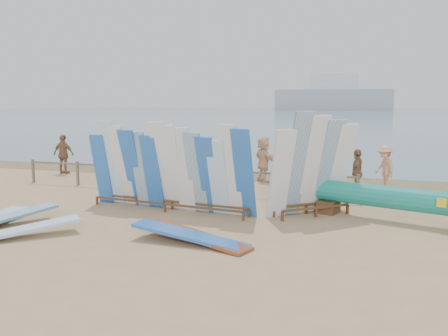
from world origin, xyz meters
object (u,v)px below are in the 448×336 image
(main_surfboard_rack, at_px, (168,171))
(beachgoer_6, at_px, (220,162))
(beachgoer_2, at_px, (123,162))
(beachgoer_10, at_px, (357,173))
(flat_board_c, at_px, (196,242))
(beachgoer_extra_1, at_px, (64,154))
(outrigger_canoe, at_px, (394,199))
(vendor_table, at_px, (226,197))
(beachgoer_extra_0, at_px, (385,168))
(flat_board_e, at_px, (2,227))
(flat_board_d, at_px, (190,243))
(flat_board_b, at_px, (19,238))
(side_surfboard_rack, at_px, (312,169))
(beach_chair_right, at_px, (205,182))
(beachgoer_1, at_px, (115,161))
(beach_chair_left, at_px, (182,181))
(stroller, at_px, (215,177))
(beachgoer_5, at_px, (264,159))
(beachgoer_11, at_px, (105,151))
(beachgoer_7, at_px, (299,161))

(main_surfboard_rack, xyz_separation_m, beachgoer_6, (-0.01, 4.57, -0.28))
(beachgoer_2, relative_size, beachgoer_10, 1.05)
(flat_board_c, height_order, beachgoer_extra_1, beachgoer_extra_1)
(beachgoer_6, distance_m, beachgoer_extra_1, 7.26)
(outrigger_canoe, height_order, beachgoer_2, beachgoer_2)
(vendor_table, height_order, beachgoer_extra_0, beachgoer_extra_0)
(flat_board_e, relative_size, beachgoer_6, 1.57)
(vendor_table, xyz_separation_m, flat_board_d, (0.36, -3.60, -0.33))
(flat_board_b, height_order, flat_board_d, flat_board_d)
(side_surfboard_rack, height_order, beachgoer_10, side_surfboard_rack)
(beachgoer_6, xyz_separation_m, beachgoer_extra_0, (5.82, 0.84, -0.08))
(flat_board_c, xyz_separation_m, beachgoer_extra_0, (3.93, 8.03, 0.78))
(beach_chair_right, bearing_deg, flat_board_e, -123.45)
(main_surfboard_rack, xyz_separation_m, beachgoer_1, (-4.02, 3.82, -0.33))
(beachgoer_1, bearing_deg, beachgoer_10, 116.41)
(beach_chair_left, height_order, beachgoer_6, beachgoer_6)
(main_surfboard_rack, xyz_separation_m, flat_board_c, (1.88, -2.62, -1.14))
(outrigger_canoe, bearing_deg, side_surfboard_rack, -164.38)
(flat_board_c, bearing_deg, beachgoer_1, 60.75)
(beachgoer_extra_1, bearing_deg, beachgoer_1, 161.82)
(flat_board_c, distance_m, beachgoer_extra_0, 8.97)
(main_surfboard_rack, height_order, flat_board_e, main_surfboard_rack)
(flat_board_e, height_order, stroller, stroller)
(flat_board_d, bearing_deg, flat_board_c, -31.02)
(flat_board_b, relative_size, beachgoer_6, 1.57)
(vendor_table, height_order, flat_board_b, vendor_table)
(beachgoer_extra_1, bearing_deg, flat_board_d, 141.01)
(vendor_table, bearing_deg, flat_board_b, -132.51)
(main_surfboard_rack, height_order, stroller, main_surfboard_rack)
(stroller, distance_m, beachgoer_2, 3.69)
(beachgoer_5, bearing_deg, beachgoer_11, 39.02)
(flat_board_e, xyz_separation_m, beachgoer_2, (-0.41, 6.53, 0.82))
(beach_chair_left, bearing_deg, beachgoer_5, 46.66)
(flat_board_c, relative_size, beachgoer_extra_0, 1.73)
(main_surfboard_rack, distance_m, beachgoer_11, 9.81)
(flat_board_e, height_order, beachgoer_6, beachgoer_6)
(beach_chair_left, bearing_deg, main_surfboard_rack, -72.56)
(vendor_table, xyz_separation_m, beachgoer_10, (3.52, 3.03, 0.45))
(flat_board_e, distance_m, beachgoer_11, 10.74)
(main_surfboard_rack, relative_size, flat_board_b, 1.91)
(outrigger_canoe, xyz_separation_m, vendor_table, (-4.61, 0.20, -0.26))
(beachgoer_extra_0, bearing_deg, beachgoer_7, -134.74)
(beach_chair_left, distance_m, beachgoer_6, 1.72)
(flat_board_d, bearing_deg, beachgoer_1, 46.72)
(flat_board_c, bearing_deg, vendor_table, 25.75)
(beachgoer_6, bearing_deg, stroller, -40.33)
(main_surfboard_rack, height_order, vendor_table, main_surfboard_rack)
(vendor_table, distance_m, beach_chair_left, 3.45)
(stroller, bearing_deg, flat_board_b, -114.33)
(beachgoer_7, relative_size, beachgoer_11, 1.01)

